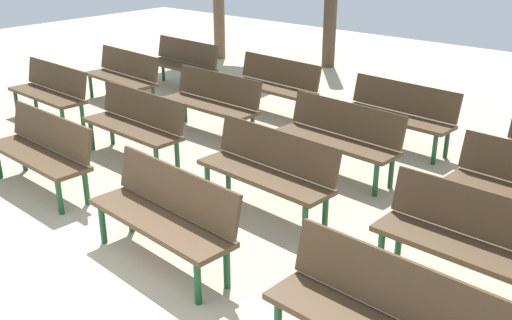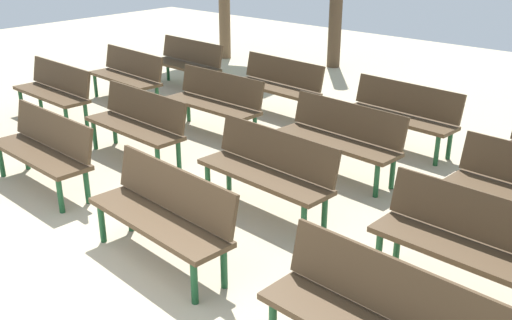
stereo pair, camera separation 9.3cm
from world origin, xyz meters
TOP-DOWN VIEW (x-y plane):
  - bench_r0_c1 at (-2.16, 1.70)m, footprint 1.62×0.54m
  - bench_r0_c2 at (0.10, 1.55)m, footprint 1.63×0.59m
  - bench_r0_c3 at (2.31, 1.47)m, footprint 1.62×0.55m
  - bench_r1_c0 at (-4.34, 3.14)m, footprint 1.62×0.54m
  - bench_r1_c1 at (-2.10, 2.99)m, footprint 1.62×0.55m
  - bench_r1_c2 at (0.16, 2.92)m, footprint 1.62×0.57m
  - bench_r1_c3 at (2.38, 2.84)m, footprint 1.61×0.53m
  - bench_r2_c0 at (-4.29, 4.48)m, footprint 1.63×0.59m
  - bench_r2_c1 at (-2.06, 4.35)m, footprint 1.61×0.51m
  - bench_r2_c2 at (0.17, 4.27)m, footprint 1.63×0.59m
  - bench_r3_c0 at (-4.24, 5.80)m, footprint 1.62×0.55m
  - bench_r3_c1 at (-1.97, 5.69)m, footprint 1.63×0.58m
  - bench_r3_c2 at (0.26, 5.58)m, footprint 1.63×0.59m

SIDE VIEW (x-z plane):
  - bench_r0_c1 at x=-2.16m, z-range 0.07..0.94m
  - bench_r0_c2 at x=0.10m, z-range 0.07..0.94m
  - bench_r0_c3 at x=2.31m, z-range 0.07..0.94m
  - bench_r1_c0 at x=-4.34m, z-range 0.07..0.94m
  - bench_r1_c1 at x=-2.10m, z-range 0.07..0.94m
  - bench_r1_c2 at x=0.16m, z-range 0.07..0.94m
  - bench_r1_c3 at x=2.38m, z-range 0.07..0.94m
  - bench_r2_c0 at x=-4.29m, z-range 0.07..0.94m
  - bench_r2_c1 at x=-2.06m, z-range 0.07..0.94m
  - bench_r2_c2 at x=0.17m, z-range 0.07..0.94m
  - bench_r3_c0 at x=-4.24m, z-range 0.07..0.94m
  - bench_r3_c1 at x=-1.97m, z-range 0.07..0.94m
  - bench_r3_c2 at x=0.26m, z-range 0.07..0.94m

